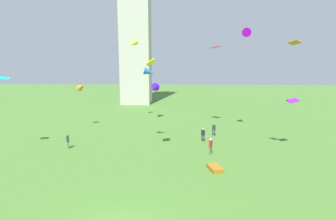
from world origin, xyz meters
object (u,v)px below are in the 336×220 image
Objects in this scene: kite_flying_6 at (295,42)px; kite_flying_8 at (82,86)px; kite_flying_1 at (149,72)px; kite_flying_5 at (151,62)px; monument_obelisk at (135,4)px; kite_flying_0 at (215,47)px; person_3 at (214,129)px; person_2 at (68,141)px; kite_flying_4 at (247,32)px; person_1 at (211,145)px; kite_flying_9 at (293,100)px; kite_flying_2 at (154,89)px; kite_bundle_0 at (215,168)px; kite_flying_7 at (4,78)px; person_0 at (203,134)px; kite_flying_3 at (133,44)px.

kite_flying_6 is 0.72× the size of kite_flying_8.
kite_flying_5 is at bearing -176.40° from kite_flying_1.
monument_obelisk is 26.55× the size of kite_flying_8.
monument_obelisk is at bearing 3.33° from kite_flying_6.
kite_flying_5 is (-7.78, -13.15, -2.36)m from kite_flying_0.
person_3 is 11.39m from kite_flying_1.
kite_flying_5 is (0.61, -4.21, 0.99)m from kite_flying_1.
person_3 is at bearing -64.02° from monument_obelisk.
person_2 is 0.75× the size of kite_flying_4.
person_1 is at bearing -89.89° from kite_flying_8.
person_1 is 1.37× the size of kite_flying_6.
person_2 is at bearing -92.98° from monument_obelisk.
monument_obelisk is 37.13× the size of kite_flying_9.
kite_flying_2 is at bearing 121.81° from person_2.
person_1 is 20.83m from kite_flying_8.
kite_flying_4 is (11.85, 5.34, 4.96)m from kite_flying_1.
kite_flying_6 is 0.72× the size of kite_bundle_0.
kite_flying_4 is (3.45, -3.59, 1.62)m from kite_flying_0.
kite_flying_8 is (3.94, 10.56, -1.57)m from kite_flying_7.
kite_flying_8 is at bearing 33.71° from person_0.
kite_flying_1 is at bearing 66.07° from person_0.
kite_flying_1 is at bearing 86.38° from person_1.
person_0 is 0.65× the size of kite_flying_2.
kite_flying_0 is at bearing 16.19° from person_1.
kite_flying_2 is at bearing -24.48° from kite_flying_8.
monument_obelisk is at bearing 145.67° from person_2.
kite_flying_3 is at bearing 20.98° from kite_flying_6.
kite_flying_6 is at bearing -20.73° from kite_flying_0.
kite_flying_2 is at bearing -143.12° from kite_flying_7.
kite_flying_3 reaches higher than kite_flying_7.
person_0 is 0.91× the size of kite_flying_8.
person_1 is at bearing -123.23° from kite_flying_1.
kite_flying_4 is at bearing 127.08° from kite_flying_5.
person_1 is 1.51× the size of kite_flying_7.
person_0 reaches higher than person_3.
kite_flying_1 reaches higher than person_3.
person_2 is 8.86m from kite_flying_7.
kite_flying_4 is at bearing -6.27° from person_1.
kite_flying_4 is 23.49m from kite_flying_8.
kite_flying_1 is at bearing -175.02° from kite_flying_5.
person_1 is at bearing -70.47° from monument_obelisk.
kite_flying_6 reaches higher than kite_flying_2.
kite_flying_1 is at bearing 44.45° from kite_flying_4.
kite_flying_7 reaches higher than person_0.
kite_flying_5 reaches higher than kite_flying_9.
kite_bundle_0 is at bearing -144.30° from kite_flying_1.
kite_flying_0 is at bearing -43.27° from person_3.
kite_flying_0 is 1.03× the size of kite_flying_8.
kite_flying_4 is 1.19× the size of kite_flying_8.
kite_flying_7 reaches higher than kite_flying_2.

